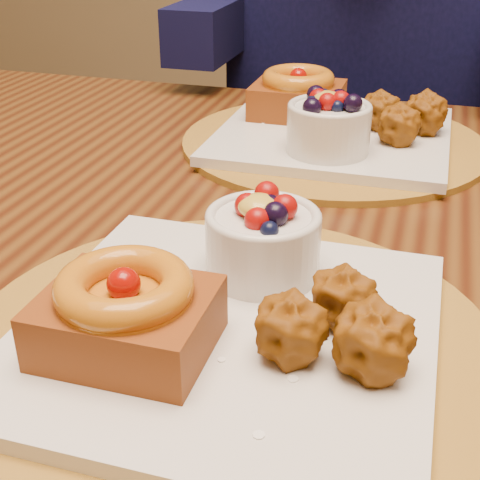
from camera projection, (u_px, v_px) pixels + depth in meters
name	position (u px, v px, depth m)	size (l,w,h in m)	color
dining_table	(293.00, 284.00, 0.69)	(1.60, 0.90, 0.76)	#39180A
place_setting_near	(227.00, 314.00, 0.46)	(0.38, 0.38, 0.09)	brown
place_setting_far	(331.00, 126.00, 0.83)	(0.38, 0.38, 0.09)	brown
chair_far	(422.00, 193.00, 1.45)	(0.51, 0.51, 0.83)	black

